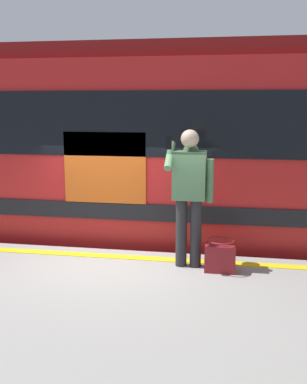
% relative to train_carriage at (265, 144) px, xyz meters
% --- Properties ---
extents(ground_plane, '(26.29, 26.29, 0.00)m').
position_rel_train_carriage_xyz_m(ground_plane, '(1.97, 1.80, -2.43)').
color(ground_plane, '#4C4742').
extents(platform, '(17.53, 4.30, 1.08)m').
position_rel_train_carriage_xyz_m(platform, '(1.97, 3.95, -1.90)').
color(platform, gray).
rests_on(platform, ground).
extents(safety_line, '(17.18, 0.16, 0.01)m').
position_rel_train_carriage_xyz_m(safety_line, '(1.97, 2.10, -1.35)').
color(safety_line, yellow).
rests_on(safety_line, platform).
extents(track_rail_near, '(22.79, 0.08, 0.16)m').
position_rel_train_carriage_xyz_m(track_rail_near, '(1.97, 0.71, -2.35)').
color(track_rail_near, slate).
rests_on(track_rail_near, ground).
extents(track_rail_far, '(22.79, 0.08, 0.16)m').
position_rel_train_carriage_xyz_m(track_rail_far, '(1.97, -0.72, -2.35)').
color(track_rail_far, slate).
rests_on(track_rail_far, ground).
extents(train_carriage, '(13.12, 3.12, 3.79)m').
position_rel_train_carriage_xyz_m(train_carriage, '(0.00, 0.00, 0.00)').
color(train_carriage, red).
rests_on(train_carriage, ground).
extents(passenger, '(0.57, 0.55, 1.71)m').
position_rel_train_carriage_xyz_m(passenger, '(1.02, 2.27, -0.35)').
color(passenger, '#262628').
rests_on(passenger, platform).
extents(handbag, '(0.37, 0.33, 0.41)m').
position_rel_train_carriage_xyz_m(handbag, '(0.62, 2.40, -1.17)').
color(handbag, maroon).
rests_on(handbag, platform).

